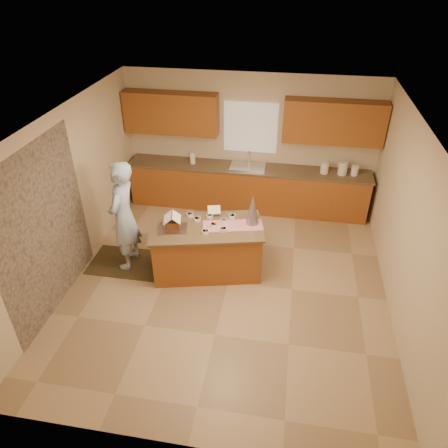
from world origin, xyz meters
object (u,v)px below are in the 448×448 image
(island_base, at_px, (207,250))
(boy, at_px, (124,216))
(gingerbread_house, at_px, (173,223))
(tinsel_tree, at_px, (253,209))

(island_base, xyz_separation_m, boy, (-1.34, -0.06, 0.54))
(island_base, height_order, gingerbread_house, gingerbread_house)
(island_base, bearing_deg, gingerbread_house, -174.81)
(island_base, distance_m, tinsel_tree, 1.03)
(island_base, distance_m, gingerbread_house, 0.78)
(gingerbread_house, bearing_deg, island_base, 18.44)
(tinsel_tree, relative_size, gingerbread_house, 1.64)
(island_base, bearing_deg, boy, 169.23)
(tinsel_tree, distance_m, boy, 2.08)
(island_base, relative_size, gingerbread_house, 5.37)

